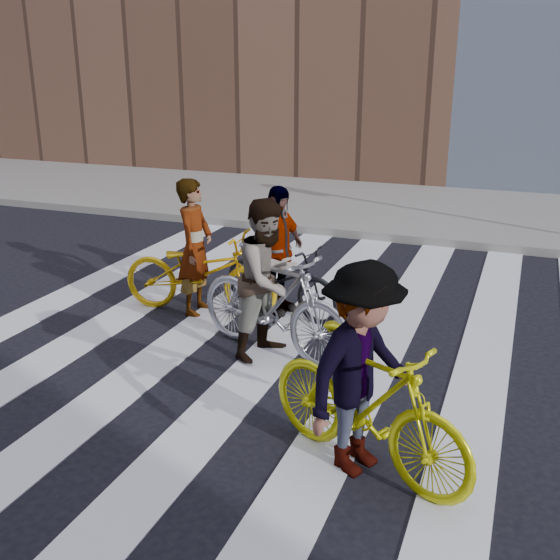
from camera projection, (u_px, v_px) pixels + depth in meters
The scene contains 11 objects.
ground at pixel (321, 359), 7.10m from camera, with size 100.00×100.00×0.00m, color black.
sidewalk_far at pixel (429, 211), 13.71m from camera, with size 100.00×5.00×0.15m, color gray.
zebra_crosswalk at pixel (321, 358), 7.09m from camera, with size 8.25×10.00×0.01m.
bike_yellow_left at pixel (200, 272), 8.24m from camera, with size 0.71×2.04×1.07m, color #E2AA0C.
bike_silver_mid at pixel (273, 302), 7.02m from camera, with size 0.57×2.02×1.21m, color #A2A3AC.
bike_yellow_right at pixel (366, 404), 5.02m from camera, with size 0.54×1.91×1.15m, color #D4D40B.
bike_dark_rear at pixel (281, 278), 8.24m from camera, with size 0.62×1.79×0.94m, color black.
rider_left at pixel (195, 247), 8.15m from camera, with size 0.63×0.41×1.72m, color slate.
rider_mid at pixel (268, 279), 6.95m from camera, with size 0.84×0.66×1.74m, color slate.
rider_right at pixel (361, 370), 4.95m from camera, with size 1.10×0.63×1.71m, color slate.
rider_rear at pixel (277, 251), 8.15m from camera, with size 0.96×0.40×1.64m, color slate.
Camera 1 is at (1.89, -6.19, 3.07)m, focal length 42.00 mm.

